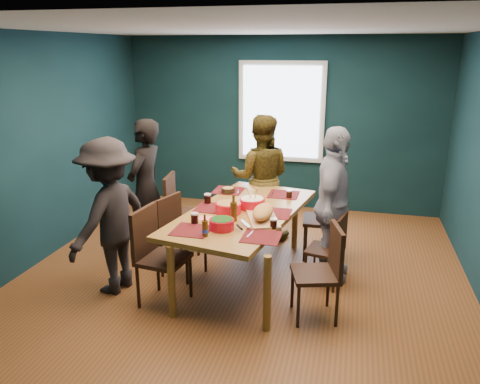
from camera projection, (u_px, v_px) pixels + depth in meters
The scene contains 26 objects.
room at pixel (250, 152), 5.31m from camera, with size 5.01×5.01×2.71m.
dining_table at pixel (243, 217), 5.14m from camera, with size 1.42×2.27×0.80m.
chair_left_far at pixel (178, 207), 5.95m from camera, with size 0.50×0.50×0.99m.
chair_left_mid at pixel (177, 230), 5.31m from camera, with size 0.52×0.52×0.92m.
chair_left_near at pixel (155, 249), 4.68m from camera, with size 0.50×0.50×1.00m.
chair_right_far at pixel (330, 213), 5.71m from camera, with size 0.47×0.47×0.98m.
chair_right_mid at pixel (332, 245), 5.04m from camera, with size 0.44×0.44×0.82m.
chair_right_near at pixel (325, 265), 4.41m from camera, with size 0.52×0.52×0.93m.
person_far_left at pixel (146, 188), 5.79m from camera, with size 0.62×0.41×1.70m, color black.
person_back at pixel (261, 178), 6.26m from camera, with size 0.82×0.64×1.69m, color black.
person_right at pixel (332, 205), 5.11m from camera, with size 1.01×0.42×1.73m, color white.
person_near_left at pixel (109, 217), 4.86m from camera, with size 1.07×0.62×1.66m, color black.
bowl_salad at pixel (228, 207), 5.03m from camera, with size 0.28×0.28×0.12m.
bowl_dumpling at pixel (252, 203), 5.18m from camera, with size 0.28×0.28×0.27m.
bowl_herbs at pixel (222, 224), 4.58m from camera, with size 0.25×0.25×0.11m.
cutting_board at pixel (263, 213), 4.83m from camera, with size 0.46×0.72×0.15m.
small_bowl at pixel (228, 190), 5.73m from camera, with size 0.16×0.16×0.07m.
beer_bottle_a at pixel (205, 228), 4.41m from camera, with size 0.06×0.06×0.22m.
beer_bottle_b at pixel (234, 211), 4.79m from camera, with size 0.07×0.07×0.28m.
cola_glass_a at pixel (195, 218), 4.74m from camera, with size 0.08×0.08×0.11m.
cola_glass_b at pixel (273, 223), 4.60m from camera, with size 0.07×0.07×0.10m.
cola_glass_c at pixel (289, 194), 5.54m from camera, with size 0.07×0.07×0.10m.
cola_glass_d at pixel (208, 198), 5.34m from camera, with size 0.08×0.08×0.11m.
napkin_a at pixel (277, 211), 5.09m from camera, with size 0.13×0.13×0.00m, color #FF6B72.
napkin_b at pixel (206, 218), 4.89m from camera, with size 0.15×0.15×0.00m, color #FF6B72.
napkin_c at pixel (264, 240), 4.34m from camera, with size 0.14×0.14×0.00m, color #FF6B72.
Camera 1 is at (1.13, -4.82, 2.51)m, focal length 35.00 mm.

